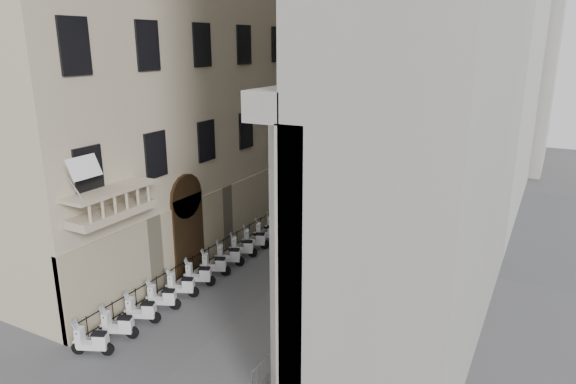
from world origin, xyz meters
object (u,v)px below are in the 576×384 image
at_px(scooter_0, 94,354).
at_px(street_lamp, 333,138).
at_px(security_tent, 331,169).
at_px(pedestrian_a, 358,225).
at_px(pedestrian_b, 423,179).
at_px(info_kiosk, 278,227).

relative_size(scooter_0, street_lamp, 0.16).
bearing_deg(street_lamp, security_tent, 112.90).
bearing_deg(pedestrian_a, scooter_0, 62.46).
height_order(pedestrian_a, pedestrian_b, pedestrian_b).
bearing_deg(scooter_0, street_lamp, -27.14).
height_order(scooter_0, pedestrian_b, pedestrian_b).
bearing_deg(info_kiosk, scooter_0, -79.95).
bearing_deg(security_tent, scooter_0, -90.00).
xyz_separation_m(info_kiosk, pedestrian_b, (5.18, 16.33, 0.03)).
relative_size(street_lamp, pedestrian_b, 5.21).
bearing_deg(pedestrian_a, pedestrian_b, -105.85).
height_order(scooter_0, info_kiosk, info_kiosk).
distance_m(street_lamp, pedestrian_b, 11.45).
distance_m(scooter_0, security_tent, 24.19).
xyz_separation_m(scooter_0, info_kiosk, (0.54, 14.44, 0.85)).
bearing_deg(security_tent, street_lamp, -65.85).
xyz_separation_m(scooter_0, street_lamp, (1.23, 21.32, 5.53)).
bearing_deg(pedestrian_b, scooter_0, 82.74).
xyz_separation_m(street_lamp, info_kiosk, (-0.69, -6.88, -4.67)).
relative_size(info_kiosk, pedestrian_a, 1.03).
bearing_deg(pedestrian_b, pedestrian_a, 89.43).
bearing_deg(street_lamp, scooter_0, -94.56).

